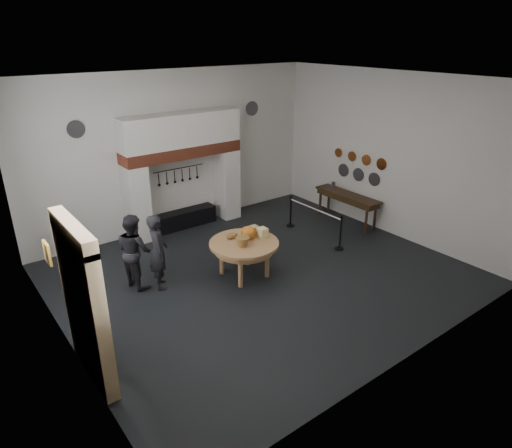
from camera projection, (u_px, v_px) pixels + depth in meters
floor at (261, 274)px, 11.02m from camera, size 9.00×8.00×0.02m
ceiling at (262, 80)px, 9.27m from camera, size 9.00×8.00×0.02m
wall_back at (176, 151)px, 13.08m from camera, size 9.00×0.02×4.50m
wall_front at (417, 248)px, 7.21m from camera, size 9.00×0.02×4.50m
wall_left at (50, 236)px, 7.63m from camera, size 0.02×8.00×4.50m
wall_right at (389, 155)px, 12.65m from camera, size 0.02×8.00×4.50m
chimney_pier_left at (137, 204)px, 12.45m from camera, size 0.55×0.70×2.15m
chimney_pier_right at (227, 183)px, 14.10m from camera, size 0.55×0.70×2.15m
hearth_brick_band at (182, 151)px, 12.80m from camera, size 3.50×0.72×0.32m
chimney_hood at (181, 129)px, 12.56m from camera, size 3.50×0.70×0.90m
iron_range at (185, 218)px, 13.65m from camera, size 1.90×0.45×0.50m
utensil_rail at (179, 168)px, 13.21m from camera, size 1.60×0.02×0.02m
door_recess at (80, 313)px, 7.31m from camera, size 0.04×1.10×2.50m
door_jamb_near at (101, 329)px, 6.83m from camera, size 0.22×0.30×2.60m
door_jamb_far at (72, 290)px, 7.85m from camera, size 0.22×0.30×2.60m
door_lintel at (72, 232)px, 6.81m from camera, size 0.22×1.70×0.30m
wall_plaque at (47, 253)px, 8.50m from camera, size 0.05×0.34×0.44m
work_table at (244, 243)px, 10.66m from camera, size 1.88×1.88×0.07m
pumpkin at (248, 233)px, 10.77m from camera, size 0.36×0.36×0.31m
cheese_block_big at (262, 233)px, 10.84m from camera, size 0.22×0.22×0.24m
cheese_block_small at (254, 230)px, 11.06m from camera, size 0.18×0.18×0.20m
wicker_basket at (242, 242)px, 10.41m from camera, size 0.37×0.37×0.22m
bread_loaf at (232, 236)px, 10.82m from camera, size 0.31×0.18×0.13m
visitor_near at (158, 252)px, 10.17m from camera, size 0.60×0.74×1.76m
visitor_far at (134, 251)px, 10.25m from camera, size 0.81×0.95×1.73m
side_table at (348, 195)px, 13.73m from camera, size 0.55×2.20×0.06m
pewter_jug at (333, 186)px, 14.11m from camera, size 0.12×0.12×0.22m
copper_pan_a at (382, 164)px, 12.89m from camera, size 0.03×0.34×0.34m
copper_pan_b at (366, 160)px, 13.30m from camera, size 0.03×0.32×0.32m
copper_pan_c at (352, 156)px, 13.70m from camera, size 0.03×0.30×0.30m
copper_pan_d at (339, 153)px, 14.10m from camera, size 0.03×0.28×0.28m
pewter_plate_left at (374, 179)px, 13.23m from camera, size 0.03×0.40×0.40m
pewter_plate_mid at (358, 175)px, 13.67m from camera, size 0.03×0.40×0.40m
pewter_plate_right at (343, 170)px, 14.11m from camera, size 0.03×0.40×0.40m
pewter_plate_back_left at (76, 129)px, 11.17m from camera, size 0.44×0.03×0.44m
pewter_plate_back_right at (252, 108)px, 14.18m from camera, size 0.44×0.03×0.44m
barrier_post_near at (340, 234)px, 12.12m from camera, size 0.05×0.05×0.90m
barrier_post_far at (291, 212)px, 13.58m from camera, size 0.05×0.05×0.90m
barrier_rope at (315, 209)px, 12.70m from camera, size 0.04×2.00×0.04m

